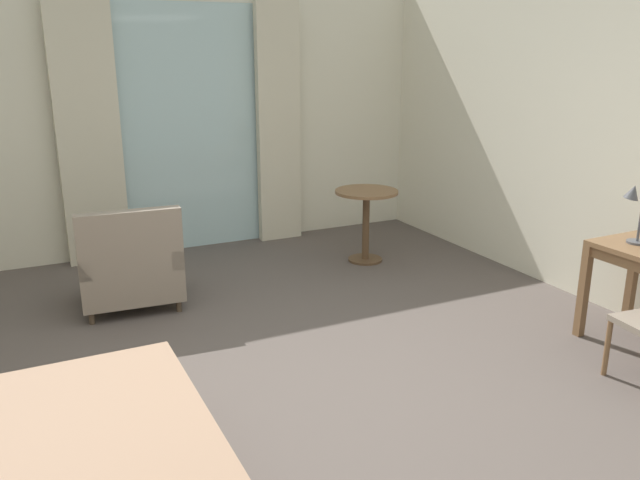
# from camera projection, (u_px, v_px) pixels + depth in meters

# --- Properties ---
(ground) EXTENTS (6.49, 7.43, 0.10)m
(ground) POSITION_uv_depth(u_px,v_px,m) (291.00, 404.00, 4.00)
(ground) COLOR #564C47
(wall_back) EXTENTS (6.09, 0.12, 2.87)m
(wall_back) POSITION_uv_depth(u_px,v_px,m) (155.00, 114.00, 6.55)
(wall_back) COLOR silver
(wall_back) RESTS_ON ground
(balcony_glass_door) EXTENTS (1.53, 0.02, 2.53)m
(balcony_glass_door) POSITION_uv_depth(u_px,v_px,m) (187.00, 130.00, 6.66)
(balcony_glass_door) COLOR silver
(balcony_glass_door) RESTS_ON ground
(curtain_panel_left) EXTENTS (0.59, 0.10, 2.57)m
(curtain_panel_left) POSITION_uv_depth(u_px,v_px,m) (89.00, 135.00, 6.15)
(curtain_panel_left) COLOR beige
(curtain_panel_left) RESTS_ON ground
(curtain_panel_right) EXTENTS (0.48, 0.10, 2.57)m
(curtain_panel_right) POSITION_uv_depth(u_px,v_px,m) (278.00, 124.00, 6.98)
(curtain_panel_right) COLOR beige
(curtain_panel_right) RESTS_ON ground
(desk_lamp) EXTENTS (0.17, 0.19, 0.43)m
(desk_lamp) POSITION_uv_depth(u_px,v_px,m) (634.00, 206.00, 4.51)
(desk_lamp) COLOR #4C4C51
(desk_lamp) RESTS_ON writing_desk
(armchair_by_window) EXTENTS (0.85, 0.78, 0.88)m
(armchair_by_window) POSITION_uv_depth(u_px,v_px,m) (130.00, 268.00, 5.28)
(armchair_by_window) COLOR gray
(armchair_by_window) RESTS_ON ground
(round_cafe_table) EXTENTS (0.63, 0.63, 0.73)m
(round_cafe_table) POSITION_uv_depth(u_px,v_px,m) (366.00, 209.00, 6.39)
(round_cafe_table) COLOR brown
(round_cafe_table) RESTS_ON ground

